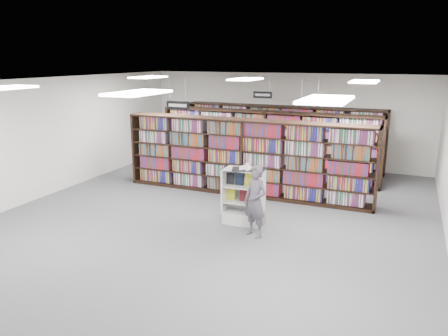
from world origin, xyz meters
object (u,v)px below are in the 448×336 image
at_px(open_book, 248,168).
at_px(bookshelf_row_near, 245,157).
at_px(shopper, 255,201).
at_px(endcap_display, 244,204).

bearing_deg(open_book, bookshelf_row_near, 93.06).
bearing_deg(bookshelf_row_near, shopper, -65.28).
height_order(bookshelf_row_near, endcap_display, bookshelf_row_near).
height_order(endcap_display, shopper, shopper).
bearing_deg(open_book, endcap_display, 130.44).
relative_size(open_book, shopper, 0.51).
height_order(endcap_display, open_book, open_book).
distance_m(bookshelf_row_near, open_book, 2.33).
xyz_separation_m(endcap_display, shopper, (0.49, -0.62, 0.33)).
relative_size(endcap_display, open_book, 1.64).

